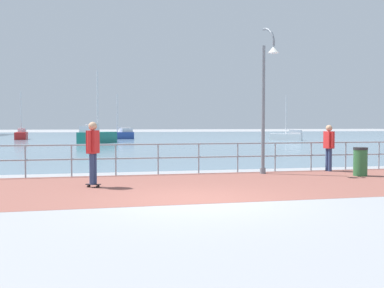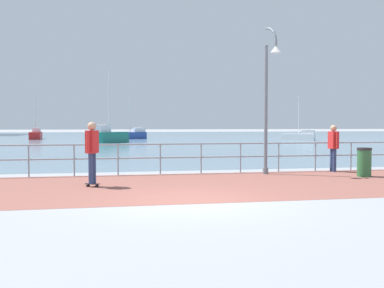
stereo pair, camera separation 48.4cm
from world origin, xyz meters
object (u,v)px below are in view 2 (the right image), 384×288
Objects in this scene: sailboat_blue at (300,136)px; trash_bin at (364,162)px; lamppost at (269,93)px; sailboat_navy at (36,135)px; skateboarder at (92,148)px; sailboat_white at (109,136)px; bystander at (333,144)px; sailboat_teal at (131,135)px.

trash_bin is at bearing -111.07° from sailboat_blue.
trash_bin is (2.77, -1.21, -2.24)m from lamppost.
sailboat_navy is at bearing 110.26° from trash_bin.
skateboarder is (-5.72, -1.99, -1.67)m from lamppost.
sailboat_white is (7.95, -12.99, 0.11)m from sailboat_navy.
trash_bin is 33.61m from sailboat_blue.
sailboat_navy is at bearing 121.46° from sailboat_white.
lamppost is at bearing 156.44° from trash_bin.
bystander is (8.29, 2.41, -0.07)m from skateboarder.
skateboarder is 43.20m from sailboat_navy.
skateboarder is at bearing -174.75° from trash_bin.
sailboat_navy is (-15.25, 40.22, -0.46)m from bystander.
skateboarder reaches higher than trash_bin.
skateboarder is at bearing -80.73° from sailboat_navy.
sailboat_navy is at bearing 99.27° from skateboarder.
skateboarder is at bearing -122.62° from sailboat_blue.
sailboat_white is (-2.78, -11.43, 0.12)m from sailboat_teal.
sailboat_white is (-4.73, 27.65, -2.09)m from lamppost.
sailboat_blue is 29.46m from sailboat_navy.
sailboat_navy is 0.82× the size of sailboat_white.
skateboarder reaches higher than bystander.
sailboat_navy is (-15.45, 41.85, 0.04)m from trash_bin.
lamppost is 2.82× the size of skateboarder.
trash_bin is at bearing -83.32° from sailboat_teal.
bystander is at bearing 16.19° from skateboarder.
lamppost is 6.28m from skateboarder.
sailboat_white is (0.99, 29.64, -0.42)m from skateboarder.
sailboat_blue is 19.03m from sailboat_teal.
bystander is at bearing 97.04° from trash_bin.
sailboat_blue reaches higher than bystander.
bystander is 0.25× the size of sailboat_white.
sailboat_navy is at bearing 159.15° from sailboat_blue.
sailboat_white is at bearing -172.72° from sailboat_blue.
lamppost is 1.05× the size of sailboat_blue.
bystander is 1.71m from trash_bin.
trash_bin is at bearing -75.43° from sailboat_white.
sailboat_navy reaches higher than skateboarder.
skateboarder is 0.27× the size of sailboat_white.
sailboat_white is (-7.50, 28.86, 0.15)m from trash_bin.
bystander is 32.18m from sailboat_blue.
sailboat_teal is at bearing 92.85° from lamppost.
sailboat_teal is at bearing -8.24° from sailboat_navy.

